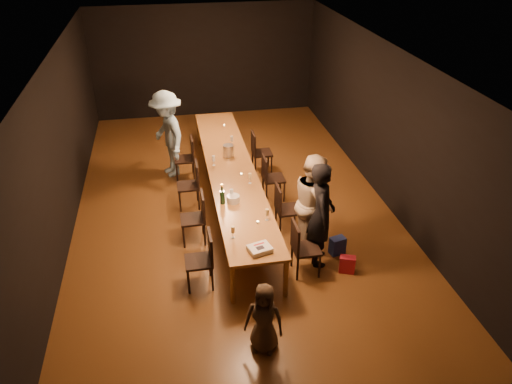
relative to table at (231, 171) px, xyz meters
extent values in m
plane|color=#402410|center=(0.00, 0.00, -0.70)|extent=(10.00, 10.00, 0.00)
cube|color=black|center=(0.00, 5.00, 0.80)|extent=(6.00, 0.04, 3.00)
cube|color=black|center=(0.00, -5.00, 0.80)|extent=(6.00, 0.04, 3.00)
cube|color=black|center=(-3.00, 0.00, 0.80)|extent=(0.04, 10.00, 3.00)
cube|color=black|center=(3.00, 0.00, 0.80)|extent=(0.04, 10.00, 3.00)
cube|color=silver|center=(0.00, 0.00, 2.30)|extent=(6.00, 10.00, 0.04)
cube|color=brown|center=(0.00, 0.00, 0.02)|extent=(0.90, 6.00, 0.05)
cylinder|color=brown|center=(-0.40, -2.90, -0.35)|extent=(0.08, 0.08, 0.70)
cylinder|color=brown|center=(0.40, -2.90, -0.35)|extent=(0.08, 0.08, 0.70)
cylinder|color=brown|center=(-0.40, 2.90, -0.35)|extent=(0.08, 0.08, 0.70)
cylinder|color=brown|center=(0.40, 2.90, -0.35)|extent=(0.08, 0.08, 0.70)
imported|color=black|center=(1.15, -2.13, 0.19)|extent=(0.55, 0.73, 1.79)
imported|color=beige|center=(1.15, -1.72, 0.17)|extent=(0.81, 0.96, 1.74)
imported|color=#97C7EA|center=(-1.15, 1.46, 0.24)|extent=(1.05, 1.38, 1.88)
imported|color=#453627|center=(-0.13, -3.85, -0.18)|extent=(0.60, 0.51, 1.05)
cube|color=red|center=(1.51, -2.53, -0.55)|extent=(0.28, 0.22, 0.29)
cube|color=#23399A|center=(1.52, -2.02, -0.55)|extent=(0.28, 0.22, 0.31)
cube|color=white|center=(0.04, -2.71, 0.09)|extent=(0.39, 0.34, 0.08)
cube|color=black|center=(0.04, -2.74, 0.12)|extent=(0.13, 0.11, 0.00)
cube|color=red|center=(0.04, -2.64, 0.12)|extent=(0.17, 0.07, 0.00)
cylinder|color=silver|center=(-0.14, -1.25, 0.11)|extent=(0.28, 0.28, 0.12)
cylinder|color=#B0B0B5|center=(0.03, 0.57, 0.17)|extent=(0.27, 0.27, 0.24)
cylinder|color=#B2B7B2|center=(0.15, -1.97, 0.06)|extent=(0.05, 0.05, 0.03)
cylinder|color=#B2B7B2|center=(0.15, -0.30, 0.06)|extent=(0.05, 0.05, 0.03)
cylinder|color=#B2B7B2|center=(0.15, 2.15, 0.06)|extent=(0.05, 0.05, 0.03)
camera|label=1|loc=(-1.11, -8.53, 4.45)|focal=35.00mm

